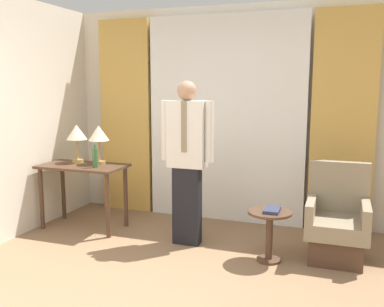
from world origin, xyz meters
TOP-DOWN VIEW (x-y plane):
  - wall_back at (0.00, 2.81)m, footprint 10.00×0.06m
  - curtain_sheer_center at (0.00, 2.68)m, footprint 2.00×0.06m
  - curtain_drape_left at (-1.40, 2.68)m, footprint 0.72×0.06m
  - curtain_drape_right at (1.40, 2.68)m, footprint 0.72×0.06m
  - desk at (-1.52, 1.80)m, footprint 1.03×0.55m
  - table_lamp_left at (-1.67, 1.92)m, footprint 0.25×0.25m
  - table_lamp_right at (-1.36, 1.92)m, footprint 0.25×0.25m
  - bottle_near_edge at (-1.28, 1.71)m, footprint 0.06×0.06m
  - person at (-0.16, 1.72)m, footprint 0.58×0.21m
  - armchair at (1.39, 1.83)m, footprint 0.59×0.62m
  - side_table at (0.77, 1.53)m, footprint 0.43×0.43m
  - book at (0.79, 1.52)m, footprint 0.14×0.23m

SIDE VIEW (x-z plane):
  - armchair at x=1.39m, z-range -0.14..0.81m
  - side_table at x=0.77m, z-range 0.09..0.60m
  - book at x=0.79m, z-range 0.51..0.54m
  - desk at x=-1.52m, z-range 0.25..1.03m
  - bottle_near_edge at x=-1.28m, z-range 0.75..1.03m
  - person at x=-0.16m, z-range 0.09..1.86m
  - table_lamp_left at x=-1.67m, z-range 0.89..1.36m
  - table_lamp_right at x=-1.36m, z-range 0.89..1.36m
  - curtain_sheer_center at x=0.00m, z-range 0.00..2.58m
  - curtain_drape_left at x=-1.40m, z-range 0.00..2.58m
  - curtain_drape_right at x=1.40m, z-range 0.00..2.58m
  - wall_back at x=0.00m, z-range 0.00..2.70m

